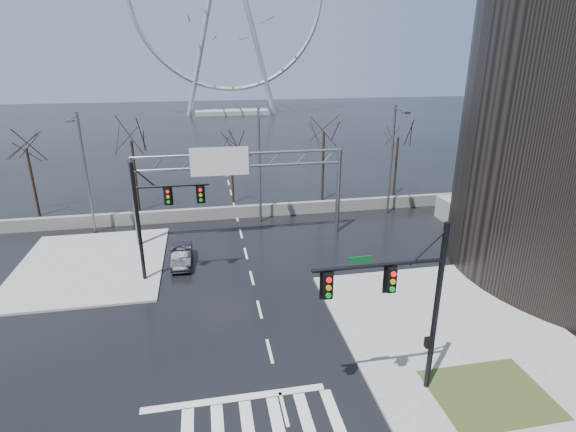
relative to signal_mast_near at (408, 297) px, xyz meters
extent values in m
plane|color=black|center=(-5.14, 4.04, -4.87)|extent=(260.00, 260.00, 0.00)
cube|color=gray|center=(4.86, 6.04, -4.80)|extent=(12.00, 10.00, 0.15)
cube|color=gray|center=(-16.14, 16.04, -4.80)|extent=(10.00, 12.00, 0.15)
cube|color=#283C19|center=(3.86, -0.96, -4.72)|extent=(5.00, 4.00, 0.02)
cube|color=slate|center=(-5.14, 24.04, -4.32)|extent=(52.00, 0.50, 1.10)
cylinder|color=black|center=(1.36, 0.04, -0.87)|extent=(0.24, 0.24, 8.00)
cylinder|color=black|center=(-1.34, 0.04, 1.53)|extent=(5.40, 0.16, 0.16)
cube|color=black|center=(-0.84, -0.11, 0.93)|extent=(0.35, 0.28, 1.05)
cube|color=black|center=(-3.44, -0.11, 0.93)|extent=(0.35, 0.28, 1.05)
cylinder|color=black|center=(-12.14, 13.04, -0.87)|extent=(0.24, 0.24, 8.00)
cylinder|color=black|center=(-9.84, 13.04, 1.53)|extent=(4.60, 0.16, 0.16)
cube|color=black|center=(-10.14, 12.89, 0.93)|extent=(0.35, 0.28, 1.05)
cube|color=black|center=(-8.14, 12.89, 0.93)|extent=(0.35, 0.28, 1.05)
cylinder|color=slate|center=(-13.14, 19.04, -1.37)|extent=(0.36, 0.36, 7.00)
cylinder|color=slate|center=(2.86, 19.04, -1.37)|extent=(0.36, 0.36, 7.00)
cylinder|color=slate|center=(-5.14, 19.04, 2.13)|extent=(16.00, 0.20, 0.20)
cylinder|color=slate|center=(-5.14, 19.04, 1.13)|extent=(16.00, 0.20, 0.20)
cube|color=#09491D|center=(-6.64, 18.89, 1.63)|extent=(4.20, 0.10, 2.00)
cube|color=silver|center=(-6.64, 18.83, 1.63)|extent=(4.40, 0.02, 2.20)
cylinder|color=slate|center=(-17.14, 22.54, 0.13)|extent=(0.20, 0.20, 10.00)
cylinder|color=slate|center=(-17.14, 21.44, 4.83)|extent=(0.12, 2.20, 0.12)
cube|color=slate|center=(-17.14, 20.44, 4.73)|extent=(0.50, 0.70, 0.18)
cylinder|color=slate|center=(-3.14, 22.54, 0.13)|extent=(0.20, 0.20, 10.00)
cylinder|color=slate|center=(-3.14, 21.44, 4.83)|extent=(0.12, 2.20, 0.12)
cube|color=slate|center=(-3.14, 20.44, 4.73)|extent=(0.50, 0.70, 0.18)
cylinder|color=slate|center=(8.86, 22.54, 0.13)|extent=(0.20, 0.20, 10.00)
cylinder|color=slate|center=(8.86, 21.44, 4.83)|extent=(0.12, 2.20, 0.12)
cube|color=slate|center=(8.86, 20.44, 4.73)|extent=(0.50, 0.70, 0.18)
cylinder|color=black|center=(-23.14, 28.04, -1.72)|extent=(0.24, 0.24, 6.30)
cylinder|color=black|center=(-14.14, 27.54, -1.50)|extent=(0.24, 0.24, 6.75)
cylinder|color=black|center=(-5.14, 28.54, -1.95)|extent=(0.24, 0.24, 5.85)
cylinder|color=black|center=(3.86, 27.54, -1.36)|extent=(0.24, 0.24, 7.02)
cylinder|color=black|center=(11.86, 28.04, -1.81)|extent=(0.24, 0.24, 6.12)
cube|color=gray|center=(-0.14, 99.04, -4.37)|extent=(18.00, 6.00, 1.00)
cylinder|color=#B2B2B7|center=(-7.14, 99.04, 9.13)|extent=(8.28, 1.20, 28.82)
cylinder|color=#B2B2B7|center=(6.86, 99.04, 9.13)|extent=(8.28, 1.20, 28.82)
imported|color=black|center=(-9.78, 15.12, -4.23)|extent=(1.43, 3.94, 1.29)
camera|label=1|loc=(-7.80, -14.82, 9.32)|focal=28.00mm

